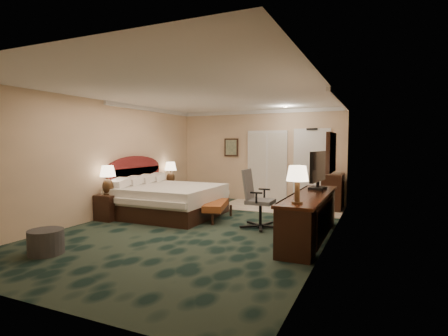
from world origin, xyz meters
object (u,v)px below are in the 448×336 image
at_px(minibar, 333,192).
at_px(desk, 310,217).
at_px(lamp_far, 171,173).
at_px(tv, 318,170).
at_px(nightstand_near, 109,207).
at_px(bed, 169,201).
at_px(ottoman, 46,242).
at_px(nightstand_far, 170,193).
at_px(lamp_near, 108,180).
at_px(bed_bench, 216,211).
at_px(desk_chair, 260,199).

bearing_deg(minibar, desk, -90.51).
height_order(lamp_far, tv, tv).
bearing_deg(nightstand_near, bed, 44.14).
height_order(ottoman, minibar, minibar).
xyz_separation_m(bed, nightstand_far, (-0.99, 1.59, -0.09)).
bearing_deg(nightstand_far, tv, -19.70).
bearing_deg(ottoman, minibar, 57.59).
bearing_deg(lamp_far, minibar, 9.97).
xyz_separation_m(nightstand_near, desk, (4.43, 0.22, 0.12)).
bearing_deg(lamp_near, nightstand_far, 90.35).
distance_m(ottoman, tv, 4.96).
height_order(nightstand_far, bed_bench, nightstand_far).
relative_size(bed_bench, minibar, 1.27).
distance_m(nightstand_near, bed_bench, 2.41).
bearing_deg(tv, lamp_near, -161.95).
distance_m(bed, tv, 3.57).
xyz_separation_m(ottoman, minibar, (3.61, 5.69, 0.28)).
xyz_separation_m(lamp_near, lamp_far, (-0.03, 2.60, -0.04)).
relative_size(lamp_far, desk, 0.23).
relative_size(ottoman, tv, 0.55).
distance_m(lamp_far, ottoman, 5.02).
distance_m(ottoman, minibar, 6.74).
bearing_deg(lamp_far, bed, -58.48).
bearing_deg(nightstand_near, tv, 11.85).
distance_m(lamp_near, desk_chair, 3.44).
distance_m(bed, ottoman, 3.27).
bearing_deg(bed_bench, tv, -16.91).
bearing_deg(bed_bench, bed, 166.08).
bearing_deg(minibar, bed, -145.20).
bearing_deg(nightstand_near, desk_chair, 10.78).
distance_m(bed, desk, 3.53).
height_order(nightstand_near, minibar, minibar).
relative_size(nightstand_far, lamp_far, 0.82).
xyz_separation_m(lamp_near, minibar, (4.45, 3.39, -0.43)).
xyz_separation_m(bed, lamp_near, (-0.97, -0.97, 0.54)).
xyz_separation_m(ottoman, tv, (3.60, 3.26, 1.00)).
xyz_separation_m(nightstand_near, desk_chair, (3.36, 0.64, 0.31)).
relative_size(nightstand_near, lamp_far, 0.88).
relative_size(nightstand_near, bed_bench, 0.48).
bearing_deg(lamp_far, desk_chair, -29.71).
height_order(bed, bed_bench, bed).
bearing_deg(ottoman, bed_bench, 67.70).
xyz_separation_m(bed, bed_bench, (1.23, 0.04, -0.15)).
height_order(bed, nightstand_far, bed).
relative_size(bed_bench, ottoman, 2.23).
relative_size(desk, tv, 2.92).
relative_size(nightstand_far, lamp_near, 0.82).
distance_m(nightstand_near, nightstand_far, 2.53).
height_order(bed_bench, tv, tv).
bearing_deg(tv, bed, -174.32).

